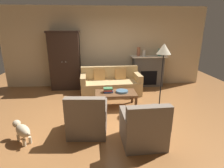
{
  "coord_description": "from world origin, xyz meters",
  "views": [
    {
      "loc": [
        -0.27,
        -4.01,
        2.1
      ],
      "look_at": [
        0.11,
        0.85,
        0.55
      ],
      "focal_mm": 28.69,
      "sensor_mm": 36.0,
      "label": 1
    }
  ],
  "objects_px": {
    "armoire": "(65,61)",
    "couch": "(111,84)",
    "coffee_table": "(116,94)",
    "armchair_near_left": "(88,119)",
    "floor_lamp": "(164,53)",
    "mantel_vase_terracotta": "(139,52)",
    "mantel_vase_jade": "(159,52)",
    "dog": "(22,130)",
    "armchair_near_right": "(143,128)",
    "fireplace": "(148,71)",
    "book_stack": "(108,90)",
    "mantel_vase_cream": "(144,53)",
    "fruit_bowl": "(122,91)"
  },
  "relations": [
    {
      "from": "fireplace",
      "to": "mantel_vase_cream",
      "type": "bearing_deg",
      "value": -174.31
    },
    {
      "from": "fireplace",
      "to": "floor_lamp",
      "type": "bearing_deg",
      "value": -95.85
    },
    {
      "from": "mantel_vase_terracotta",
      "to": "dog",
      "type": "bearing_deg",
      "value": -132.04
    },
    {
      "from": "mantel_vase_jade",
      "to": "mantel_vase_cream",
      "type": "bearing_deg",
      "value": 180.0
    },
    {
      "from": "armchair_near_left",
      "to": "dog",
      "type": "xyz_separation_m",
      "value": [
        -1.22,
        -0.22,
        -0.07
      ]
    },
    {
      "from": "mantel_vase_jade",
      "to": "dog",
      "type": "bearing_deg",
      "value": -138.69
    },
    {
      "from": "mantel_vase_cream",
      "to": "floor_lamp",
      "type": "relative_size",
      "value": 0.12
    },
    {
      "from": "couch",
      "to": "armchair_near_left",
      "type": "distance_m",
      "value": 2.38
    },
    {
      "from": "fruit_bowl",
      "to": "armchair_near_right",
      "type": "relative_size",
      "value": 0.37
    },
    {
      "from": "mantel_vase_cream",
      "to": "armchair_near_right",
      "type": "bearing_deg",
      "value": -103.63
    },
    {
      "from": "armoire",
      "to": "book_stack",
      "type": "height_order",
      "value": "armoire"
    },
    {
      "from": "book_stack",
      "to": "armoire",
      "type": "bearing_deg",
      "value": 129.26
    },
    {
      "from": "fireplace",
      "to": "armoire",
      "type": "bearing_deg",
      "value": -178.49
    },
    {
      "from": "armchair_near_right",
      "to": "floor_lamp",
      "type": "xyz_separation_m",
      "value": [
        0.81,
        1.47,
        1.18
      ]
    },
    {
      "from": "couch",
      "to": "dog",
      "type": "distance_m",
      "value": 3.12
    },
    {
      "from": "book_stack",
      "to": "mantel_vase_cream",
      "type": "height_order",
      "value": "mantel_vase_cream"
    },
    {
      "from": "armoire",
      "to": "couch",
      "type": "bearing_deg",
      "value": -22.98
    },
    {
      "from": "couch",
      "to": "mantel_vase_jade",
      "type": "xyz_separation_m",
      "value": [
        1.81,
        0.71,
        0.93
      ]
    },
    {
      "from": "coffee_table",
      "to": "armchair_near_left",
      "type": "relative_size",
      "value": 1.25
    },
    {
      "from": "armchair_near_right",
      "to": "dog",
      "type": "relative_size",
      "value": 1.91
    },
    {
      "from": "book_stack",
      "to": "armchair_near_right",
      "type": "relative_size",
      "value": 0.3
    },
    {
      "from": "mantel_vase_cream",
      "to": "floor_lamp",
      "type": "distance_m",
      "value": 2.0
    },
    {
      "from": "book_stack",
      "to": "floor_lamp",
      "type": "bearing_deg",
      "value": -9.43
    },
    {
      "from": "fireplace",
      "to": "floor_lamp",
      "type": "relative_size",
      "value": 0.73
    },
    {
      "from": "coffee_table",
      "to": "mantel_vase_cream",
      "type": "bearing_deg",
      "value": 56.31
    },
    {
      "from": "fruit_bowl",
      "to": "armchair_near_left",
      "type": "relative_size",
      "value": 0.37
    },
    {
      "from": "armchair_near_right",
      "to": "mantel_vase_cream",
      "type": "bearing_deg",
      "value": 76.37
    },
    {
      "from": "mantel_vase_jade",
      "to": "armchair_near_left",
      "type": "height_order",
      "value": "mantel_vase_jade"
    },
    {
      "from": "armoire",
      "to": "mantel_vase_jade",
      "type": "bearing_deg",
      "value": 1.03
    },
    {
      "from": "couch",
      "to": "dog",
      "type": "bearing_deg",
      "value": -126.46
    },
    {
      "from": "mantel_vase_cream",
      "to": "floor_lamp",
      "type": "xyz_separation_m",
      "value": [
        -0.02,
        -1.98,
        0.27
      ]
    },
    {
      "from": "mantel_vase_cream",
      "to": "armoire",
      "type": "bearing_deg",
      "value": -178.76
    },
    {
      "from": "coffee_table",
      "to": "floor_lamp",
      "type": "xyz_separation_m",
      "value": [
        1.16,
        -0.2,
        1.13
      ]
    },
    {
      "from": "couch",
      "to": "book_stack",
      "type": "xyz_separation_m",
      "value": [
        -0.14,
        -1.04,
        0.17
      ]
    },
    {
      "from": "book_stack",
      "to": "floor_lamp",
      "type": "height_order",
      "value": "floor_lamp"
    },
    {
      "from": "mantel_vase_terracotta",
      "to": "mantel_vase_cream",
      "type": "height_order",
      "value": "mantel_vase_terracotta"
    },
    {
      "from": "coffee_table",
      "to": "book_stack",
      "type": "bearing_deg",
      "value": 171.5
    },
    {
      "from": "fireplace",
      "to": "mantel_vase_terracotta",
      "type": "bearing_deg",
      "value": -177.3
    },
    {
      "from": "armchair_near_left",
      "to": "fireplace",
      "type": "bearing_deg",
      "value": 55.66
    },
    {
      "from": "couch",
      "to": "armchair_near_right",
      "type": "distance_m",
      "value": 2.77
    },
    {
      "from": "armoire",
      "to": "coffee_table",
      "type": "xyz_separation_m",
      "value": [
        1.58,
        -1.72,
        -0.63
      ]
    },
    {
      "from": "dog",
      "to": "fruit_bowl",
      "type": "bearing_deg",
      "value": 34.62
    },
    {
      "from": "mantel_vase_terracotta",
      "to": "couch",
      "type": "bearing_deg",
      "value": -145.99
    },
    {
      "from": "couch",
      "to": "floor_lamp",
      "type": "height_order",
      "value": "floor_lamp"
    },
    {
      "from": "floor_lamp",
      "to": "mantel_vase_terracotta",
      "type": "bearing_deg",
      "value": 95.08
    },
    {
      "from": "fireplace",
      "to": "mantel_vase_terracotta",
      "type": "distance_m",
      "value": 0.8
    },
    {
      "from": "fireplace",
      "to": "coffee_table",
      "type": "xyz_separation_m",
      "value": [
        -1.37,
        -1.8,
        -0.2
      ]
    },
    {
      "from": "mantel_vase_jade",
      "to": "coffee_table",
      "type": "bearing_deg",
      "value": -134.46
    },
    {
      "from": "fruit_bowl",
      "to": "book_stack",
      "type": "bearing_deg",
      "value": 175.92
    },
    {
      "from": "armoire",
      "to": "floor_lamp",
      "type": "height_order",
      "value": "armoire"
    }
  ]
}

